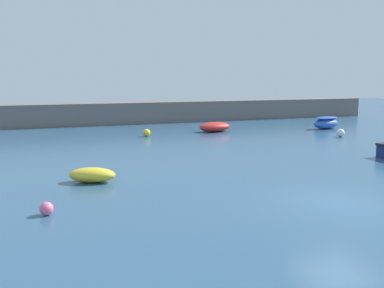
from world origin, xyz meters
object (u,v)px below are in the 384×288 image
object	(u,v)px
rowboat_with_red_cover	(326,123)
open_tender_yellow	(215,127)
mooring_buoy_pink	(46,209)
dinghy_near_pier	(92,175)
mooring_buoy_white	(340,133)
mooring_buoy_yellow	(147,133)

from	to	relation	value
rowboat_with_red_cover	open_tender_yellow	xyz separation A→B (m)	(-9.13, 1.58, -0.14)
mooring_buoy_pink	rowboat_with_red_cover	bearing A→B (deg)	34.06
open_tender_yellow	dinghy_near_pier	world-z (taller)	open_tender_yellow
rowboat_with_red_cover	mooring_buoy_white	world-z (taller)	rowboat_with_red_cover
rowboat_with_red_cover	mooring_buoy_pink	size ratio (longest dim) A/B	7.16
rowboat_with_red_cover	mooring_buoy_pink	distance (m)	26.79
open_tender_yellow	mooring_buoy_pink	xyz separation A→B (m)	(-13.06, -16.58, -0.17)
mooring_buoy_yellow	mooring_buoy_pink	bearing A→B (deg)	-115.34
dinghy_near_pier	mooring_buoy_yellow	xyz separation A→B (m)	(5.58, 12.12, -0.02)
open_tender_yellow	mooring_buoy_pink	size ratio (longest dim) A/B	7.35
open_tender_yellow	mooring_buoy_pink	distance (m)	21.11
rowboat_with_red_cover	mooring_buoy_pink	xyz separation A→B (m)	(-22.19, -15.00, -0.30)
mooring_buoy_white	mooring_buoy_yellow	size ratio (longest dim) A/B	1.05
mooring_buoy_white	mooring_buoy_yellow	world-z (taller)	mooring_buoy_white
open_tender_yellow	mooring_buoy_yellow	world-z (taller)	open_tender_yellow
rowboat_with_red_cover	open_tender_yellow	distance (m)	9.27
open_tender_yellow	dinghy_near_pier	size ratio (longest dim) A/B	1.44
mooring_buoy_white	open_tender_yellow	bearing A→B (deg)	139.12
open_tender_yellow	mooring_buoy_yellow	bearing A→B (deg)	175.21
open_tender_yellow	dinghy_near_pier	distance (m)	17.10
dinghy_near_pier	mooring_buoy_yellow	size ratio (longest dim) A/B	3.87
mooring_buoy_yellow	mooring_buoy_white	bearing A→B (deg)	-22.33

